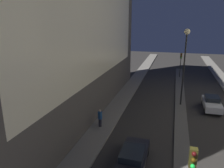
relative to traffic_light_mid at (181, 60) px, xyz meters
name	(u,v)px	position (x,y,z in m)	size (l,w,h in m)	color
median_strip	(180,103)	(0.00, -12.83, -3.11)	(1.19, 39.83, 0.13)	#56544F
traffic_light_mid	(181,60)	(0.00, 0.00, 0.00)	(0.32, 0.42, 4.12)	black
street_lamp	(185,50)	(0.00, -13.53, 3.28)	(0.63, 0.63, 8.54)	black
car_left_lane	(133,157)	(-3.24, -25.93, -2.48)	(1.74, 4.34, 1.32)	black
car_right_lane	(212,103)	(3.24, -13.90, -2.42)	(1.71, 4.05, 1.47)	silver
pedestrian_on_left_sidewalk	(100,118)	(-7.13, -21.40, -2.14)	(0.39, 0.39, 1.64)	black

